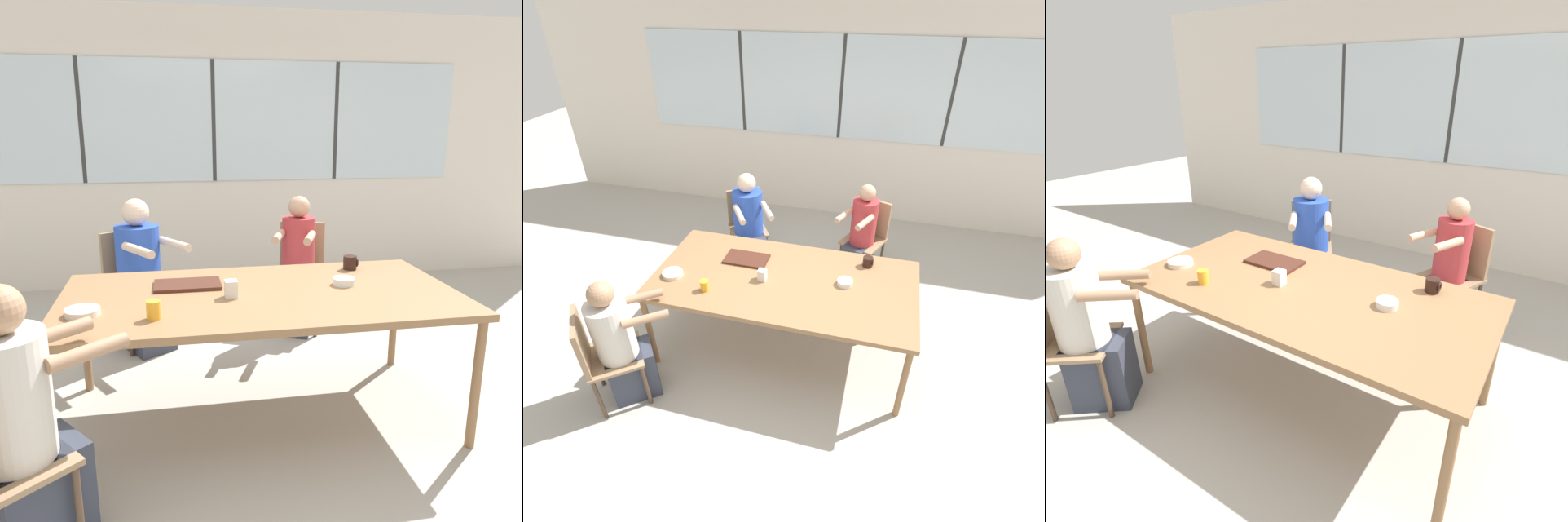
{
  "view_description": "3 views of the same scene",
  "coord_description": "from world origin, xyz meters",
  "views": [
    {
      "loc": [
        -0.47,
        -2.63,
        1.64
      ],
      "look_at": [
        0.0,
        0.0,
        0.94
      ],
      "focal_mm": 35.0,
      "sensor_mm": 36.0,
      "label": 1
    },
    {
      "loc": [
        0.7,
        -2.61,
        2.8
      ],
      "look_at": [
        0.0,
        0.0,
        0.94
      ],
      "focal_mm": 28.0,
      "sensor_mm": 36.0,
      "label": 2
    },
    {
      "loc": [
        1.22,
        -1.84,
        1.92
      ],
      "look_at": [
        0.0,
        0.0,
        0.94
      ],
      "focal_mm": 28.0,
      "sensor_mm": 36.0,
      "label": 3
    }
  ],
  "objects": [
    {
      "name": "ground_plane",
      "position": [
        0.0,
        0.0,
        0.0
      ],
      "size": [
        16.0,
        16.0,
        0.0
      ],
      "primitive_type": "plane",
      "color": "#B2ADA3"
    },
    {
      "name": "wall_back_with_windows",
      "position": [
        0.0,
        2.77,
        1.43
      ],
      "size": [
        8.4,
        0.08,
        2.8
      ],
      "color": "silver",
      "rests_on": "ground_plane"
    },
    {
      "name": "dining_table",
      "position": [
        0.0,
        0.0,
        0.72
      ],
      "size": [
        2.18,
        1.09,
        0.76
      ],
      "color": "olive",
      "rests_on": "ground_plane"
    },
    {
      "name": "chair_for_woman_green_shirt",
      "position": [
        -0.8,
        1.27,
        0.53
      ],
      "size": [
        0.55,
        0.55,
        0.88
      ],
      "rotation": [
        0.0,
        0.0,
        -2.58
      ],
      "color": "#937556",
      "rests_on": "ground_plane"
    },
    {
      "name": "chair_for_man_blue_shirt",
      "position": [
        0.59,
        1.38,
        0.53
      ],
      "size": [
        0.52,
        0.52,
        0.88
      ],
      "rotation": [
        0.0,
        0.0,
        -3.54
      ],
      "color": "#937556",
      "rests_on": "ground_plane"
    },
    {
      "name": "person_woman_green_shirt",
      "position": [
        -0.71,
        1.13,
        0.51
      ],
      "size": [
        0.59,
        0.67,
        1.15
      ],
      "rotation": [
        0.0,
        0.0,
        -2.58
      ],
      "color": "#333847",
      "rests_on": "ground_plane"
    },
    {
      "name": "person_man_blue_shirt",
      "position": [
        0.52,
        1.23,
        0.51
      ],
      "size": [
        0.44,
        0.55,
        1.12
      ],
      "rotation": [
        0.0,
        0.0,
        -3.54
      ],
      "color": "#333847",
      "rests_on": "ground_plane"
    },
    {
      "name": "person_man_teal_shirt",
      "position": [
        -1.05,
        -0.83,
        0.51
      ],
      "size": [
        0.59,
        0.56,
        1.13
      ],
      "rotation": [
        0.0,
        0.0,
        -0.9
      ],
      "color": "#333847",
      "rests_on": "ground_plane"
    },
    {
      "name": "food_tray_dark",
      "position": [
        -0.39,
        0.18,
        0.77
      ],
      "size": [
        0.38,
        0.22,
        0.02
      ],
      "color": "#472319",
      "rests_on": "dining_table"
    },
    {
      "name": "coffee_mug",
      "position": [
        0.65,
        0.37,
        0.81
      ],
      "size": [
        0.09,
        0.09,
        0.09
      ],
      "color": "black",
      "rests_on": "dining_table"
    },
    {
      "name": "juice_glass",
      "position": [
        -0.57,
        -0.31,
        0.81
      ],
      "size": [
        0.07,
        0.07,
        0.09
      ],
      "color": "gold",
      "rests_on": "dining_table"
    },
    {
      "name": "milk_carton_small",
      "position": [
        -0.17,
        -0.05,
        0.81
      ],
      "size": [
        0.07,
        0.07,
        0.09
      ],
      "color": "silver",
      "rests_on": "dining_table"
    },
    {
      "name": "bowl_white_shallow",
      "position": [
        0.5,
        0.06,
        0.78
      ],
      "size": [
        0.13,
        0.13,
        0.04
      ],
      "color": "white",
      "rests_on": "dining_table"
    },
    {
      "name": "bowl_cereal",
      "position": [
        -0.92,
        -0.2,
        0.78
      ],
      "size": [
        0.17,
        0.17,
        0.03
      ],
      "color": "silver",
      "rests_on": "dining_table"
    }
  ]
}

